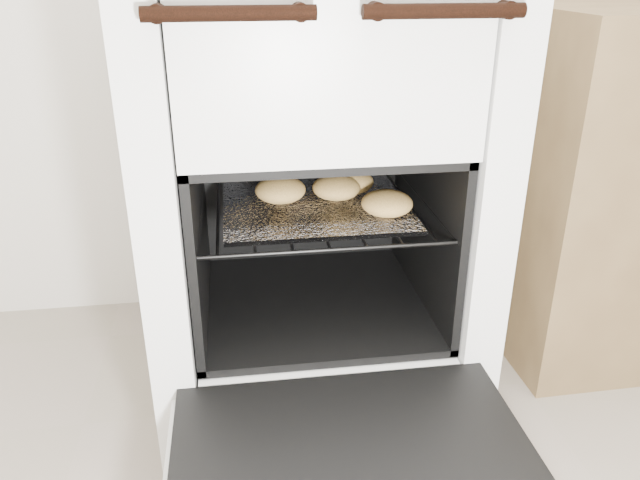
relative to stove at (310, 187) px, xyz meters
The scene contains 5 objects.
stove is the anchor object (origin of this frame).
oven_door 0.60m from the stove, 90.00° to the right, with size 0.57×0.44×0.04m.
oven_rack 0.07m from the stove, 90.00° to the right, with size 0.46×0.44×0.01m.
foil_sheet 0.09m from the stove, 90.00° to the right, with size 0.36×0.32×0.01m, color white.
baked_rolls 0.09m from the stove, 62.72° to the right, with size 0.32×0.24×0.05m.
Camera 1 is at (-0.31, -0.08, 0.91)m, focal length 35.00 mm.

